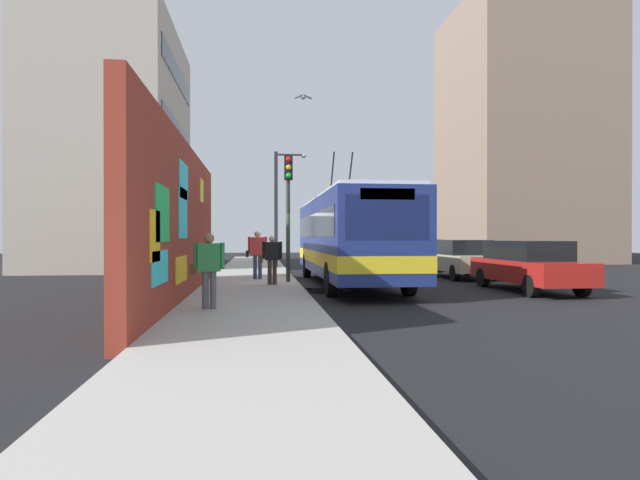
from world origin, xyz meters
The scene contains 17 objects.
ground_plane centered at (0.00, 0.00, 0.00)m, with size 80.00×80.00×0.00m, color black.
sidewalk_slab centered at (0.00, 1.60, 0.07)m, with size 48.00×3.20×0.15m, color #ADA8A0.
graffiti_wall centered at (-4.37, 3.35, 2.07)m, with size 13.30×0.32×4.15m.
building_far_left centered at (11.69, 9.20, 6.57)m, with size 11.46×6.67×13.13m.
building_far_right centered at (16.53, -17.00, 8.83)m, with size 9.62×9.47×17.66m.
city_bus centered at (-0.07, -1.80, 1.75)m, with size 11.57×2.55×4.91m.
parked_car_red centered at (-2.95, -7.00, 0.83)m, with size 4.86×1.74×1.58m.
parked_car_champagne centered at (2.47, -7.00, 0.84)m, with size 4.42×1.93×1.58m.
parked_car_white centered at (8.07, -7.00, 0.84)m, with size 4.44×1.93×1.58m.
parked_car_silver centered at (13.69, -7.00, 0.83)m, with size 4.50×1.75×1.58m.
pedestrian_midblock centered at (0.97, 1.41, 1.21)m, with size 0.24×0.78×1.79m.
pedestrian_near_wall centered at (-7.04, 2.44, 1.10)m, with size 0.22×0.73×1.63m.
pedestrian_at_curb centered at (-1.31, 0.94, 1.08)m, with size 0.22×0.73×1.60m.
traffic_light centered at (-0.40, 0.35, 3.08)m, with size 0.49×0.28×4.37m.
street_lamp centered at (9.08, 0.25, 3.63)m, with size 0.44×1.68×6.02m.
flying_pigeons centered at (-1.47, -0.08, 6.24)m, with size 0.32×0.55×0.15m.
curbside_puddle centered at (-2.03, -0.60, 0.00)m, with size 1.99×1.99×0.00m, color black.
Camera 1 is at (-18.58, 1.38, 1.69)m, focal length 29.63 mm.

